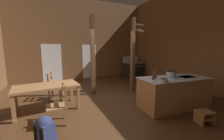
{
  "coord_description": "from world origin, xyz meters",
  "views": [
    {
      "loc": [
        -1.84,
        -4.01,
        1.75
      ],
      "look_at": [
        0.21,
        0.46,
        1.02
      ],
      "focal_mm": 21.98,
      "sensor_mm": 36.0,
      "label": 1
    }
  ],
  "objects_px": {
    "kitchen_island": "(174,92)",
    "ladderback_chair_near_window": "(59,105)",
    "bottle_tall_on_counter": "(153,76)",
    "backpack": "(45,131)",
    "stockpot_on_counter": "(171,74)",
    "step_stool": "(204,116)",
    "stove_range": "(133,69)",
    "mixing_bowl_on_counter": "(164,80)",
    "ladderback_chair_by_post": "(54,87)",
    "bottle_short_on_counter": "(155,74)",
    "dining_table": "(47,88)"
  },
  "relations": [
    {
      "from": "step_stool",
      "to": "stockpot_on_counter",
      "type": "relative_size",
      "value": 1.18
    },
    {
      "from": "dining_table",
      "to": "step_stool",
      "type": "bearing_deg",
      "value": -34.81
    },
    {
      "from": "mixing_bowl_on_counter",
      "to": "bottle_tall_on_counter",
      "type": "height_order",
      "value": "bottle_tall_on_counter"
    },
    {
      "from": "dining_table",
      "to": "ladderback_chair_by_post",
      "type": "height_order",
      "value": "ladderback_chair_by_post"
    },
    {
      "from": "ladderback_chair_near_window",
      "to": "ladderback_chair_by_post",
      "type": "distance_m",
      "value": 1.84
    },
    {
      "from": "stove_range",
      "to": "stockpot_on_counter",
      "type": "distance_m",
      "value": 4.85
    },
    {
      "from": "backpack",
      "to": "bottle_tall_on_counter",
      "type": "distance_m",
      "value": 2.87
    },
    {
      "from": "dining_table",
      "to": "backpack",
      "type": "xyz_separation_m",
      "value": [
        -0.03,
        -1.72,
        -0.34
      ]
    },
    {
      "from": "step_stool",
      "to": "dining_table",
      "type": "distance_m",
      "value": 4.19
    },
    {
      "from": "step_stool",
      "to": "mixing_bowl_on_counter",
      "type": "xyz_separation_m",
      "value": [
        -0.63,
        0.72,
        0.78
      ]
    },
    {
      "from": "backpack",
      "to": "stockpot_on_counter",
      "type": "height_order",
      "value": "stockpot_on_counter"
    },
    {
      "from": "step_stool",
      "to": "stockpot_on_counter",
      "type": "height_order",
      "value": "stockpot_on_counter"
    },
    {
      "from": "kitchen_island",
      "to": "stove_range",
      "type": "bearing_deg",
      "value": 71.67
    },
    {
      "from": "ladderback_chair_by_post",
      "to": "bottle_short_on_counter",
      "type": "relative_size",
      "value": 3.31
    },
    {
      "from": "stove_range",
      "to": "bottle_tall_on_counter",
      "type": "bearing_deg",
      "value": -116.98
    },
    {
      "from": "mixing_bowl_on_counter",
      "to": "kitchen_island",
      "type": "bearing_deg",
      "value": 20.91
    },
    {
      "from": "mixing_bowl_on_counter",
      "to": "ladderback_chair_by_post",
      "type": "bearing_deg",
      "value": 135.38
    },
    {
      "from": "kitchen_island",
      "to": "ladderback_chair_near_window",
      "type": "xyz_separation_m",
      "value": [
        -3.27,
        0.42,
        -0.01
      ]
    },
    {
      "from": "ladderback_chair_by_post",
      "to": "backpack",
      "type": "bearing_deg",
      "value": -95.42
    },
    {
      "from": "step_stool",
      "to": "bottle_short_on_counter",
      "type": "relative_size",
      "value": 1.41
    },
    {
      "from": "stockpot_on_counter",
      "to": "bottle_tall_on_counter",
      "type": "xyz_separation_m",
      "value": [
        -0.68,
        -0.02,
        0.0
      ]
    },
    {
      "from": "ladderback_chair_by_post",
      "to": "bottle_short_on_counter",
      "type": "bearing_deg",
      "value": -37.66
    },
    {
      "from": "ladderback_chair_near_window",
      "to": "ladderback_chair_by_post",
      "type": "xyz_separation_m",
      "value": [
        -0.04,
        1.84,
        0.0
      ]
    },
    {
      "from": "kitchen_island",
      "to": "bottle_short_on_counter",
      "type": "height_order",
      "value": "bottle_short_on_counter"
    },
    {
      "from": "stove_range",
      "to": "mixing_bowl_on_counter",
      "type": "height_order",
      "value": "stove_range"
    },
    {
      "from": "dining_table",
      "to": "bottle_short_on_counter",
      "type": "distance_m",
      "value": 3.18
    },
    {
      "from": "kitchen_island",
      "to": "bottle_tall_on_counter",
      "type": "bearing_deg",
      "value": 176.86
    },
    {
      "from": "ladderback_chair_by_post",
      "to": "bottle_tall_on_counter",
      "type": "xyz_separation_m",
      "value": [
        2.51,
        -2.22,
        0.57
      ]
    },
    {
      "from": "kitchen_island",
      "to": "backpack",
      "type": "bearing_deg",
      "value": -174.44
    },
    {
      "from": "stove_range",
      "to": "bottle_tall_on_counter",
      "type": "height_order",
      "value": "stove_range"
    },
    {
      "from": "ladderback_chair_near_window",
      "to": "bottle_tall_on_counter",
      "type": "height_order",
      "value": "bottle_tall_on_counter"
    },
    {
      "from": "dining_table",
      "to": "bottle_short_on_counter",
      "type": "xyz_separation_m",
      "value": [
        2.92,
        -1.2,
        0.38
      ]
    },
    {
      "from": "stove_range",
      "to": "step_stool",
      "type": "xyz_separation_m",
      "value": [
        -1.63,
        -5.6,
        -0.3
      ]
    },
    {
      "from": "mixing_bowl_on_counter",
      "to": "dining_table",
      "type": "bearing_deg",
      "value": 149.33
    },
    {
      "from": "ladderback_chair_near_window",
      "to": "mixing_bowl_on_counter",
      "type": "relative_size",
      "value": 4.04
    },
    {
      "from": "step_stool",
      "to": "dining_table",
      "type": "bearing_deg",
      "value": 145.19
    },
    {
      "from": "step_stool",
      "to": "mixing_bowl_on_counter",
      "type": "relative_size",
      "value": 1.72
    },
    {
      "from": "kitchen_island",
      "to": "stockpot_on_counter",
      "type": "distance_m",
      "value": 0.57
    },
    {
      "from": "mixing_bowl_on_counter",
      "to": "step_stool",
      "type": "bearing_deg",
      "value": -49.04
    },
    {
      "from": "stove_range",
      "to": "ladderback_chair_near_window",
      "type": "relative_size",
      "value": 1.39
    },
    {
      "from": "stockpot_on_counter",
      "to": "bottle_short_on_counter",
      "type": "xyz_separation_m",
      "value": [
        -0.49,
        0.12,
        0.02
      ]
    },
    {
      "from": "step_stool",
      "to": "backpack",
      "type": "bearing_deg",
      "value": 169.27
    },
    {
      "from": "mixing_bowl_on_counter",
      "to": "bottle_tall_on_counter",
      "type": "xyz_separation_m",
      "value": [
        -0.06,
        0.32,
        0.06
      ]
    },
    {
      "from": "ladderback_chair_near_window",
      "to": "dining_table",
      "type": "bearing_deg",
      "value": 104.81
    },
    {
      "from": "kitchen_island",
      "to": "backpack",
      "type": "xyz_separation_m",
      "value": [
        -3.55,
        -0.35,
        -0.14
      ]
    },
    {
      "from": "bottle_short_on_counter",
      "to": "bottle_tall_on_counter",
      "type": "bearing_deg",
      "value": -144.81
    },
    {
      "from": "backpack",
      "to": "kitchen_island",
      "type": "bearing_deg",
      "value": 5.56
    },
    {
      "from": "kitchen_island",
      "to": "stove_range",
      "type": "xyz_separation_m",
      "value": [
        1.52,
        4.6,
        0.02
      ]
    },
    {
      "from": "stove_range",
      "to": "stockpot_on_counter",
      "type": "height_order",
      "value": "stove_range"
    },
    {
      "from": "step_stool",
      "to": "dining_table",
      "type": "height_order",
      "value": "dining_table"
    }
  ]
}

